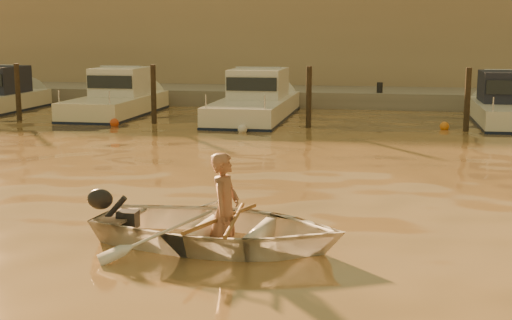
% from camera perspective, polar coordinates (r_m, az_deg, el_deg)
% --- Properties ---
extents(ground_plane, '(160.00, 160.00, 0.00)m').
position_cam_1_polar(ground_plane, '(10.14, -3.42, -7.66)').
color(ground_plane, olive).
rests_on(ground_plane, ground).
extents(dinghy, '(4.05, 3.11, 0.78)m').
position_cam_1_polar(dinghy, '(10.52, -3.00, -5.45)').
color(dinghy, silver).
rests_on(dinghy, ground_plane).
extents(person, '(0.47, 0.66, 1.69)m').
position_cam_1_polar(person, '(10.41, -2.50, -4.03)').
color(person, '#8E5F47').
rests_on(person, dinghy).
extents(outboard_motor, '(0.94, 0.50, 0.70)m').
position_cam_1_polar(outboard_motor, '(11.11, -10.30, -4.69)').
color(outboard_motor, black).
rests_on(outboard_motor, dinghy).
extents(oar_port, '(0.25, 2.10, 0.13)m').
position_cam_1_polar(oar_port, '(10.40, -1.71, -4.77)').
color(oar_port, brown).
rests_on(oar_port, dinghy).
extents(oar_starboard, '(0.66, 2.03, 0.13)m').
position_cam_1_polar(oar_starboard, '(10.46, -2.75, -4.68)').
color(oar_starboard, brown).
rests_on(oar_starboard, dinghy).
extents(moored_boat_1, '(2.27, 6.73, 1.75)m').
position_cam_1_polar(moored_boat_1, '(27.40, -11.15, 4.86)').
color(moored_boat_1, beige).
rests_on(moored_boat_1, ground_plane).
extents(moored_boat_2, '(2.38, 7.93, 1.75)m').
position_cam_1_polar(moored_boat_2, '(25.92, -0.09, 4.75)').
color(moored_boat_2, white).
rests_on(moored_boat_2, ground_plane).
extents(moored_boat_4, '(2.04, 6.37, 1.75)m').
position_cam_1_polar(moored_boat_4, '(25.79, 19.42, 4.14)').
color(moored_boat_4, silver).
rests_on(moored_boat_4, ground_plane).
extents(piling_0, '(0.18, 0.18, 2.20)m').
position_cam_1_polar(piling_0, '(26.57, -18.50, 4.96)').
color(piling_0, '#2D2319').
rests_on(piling_0, ground_plane).
extents(piling_1, '(0.18, 0.18, 2.20)m').
position_cam_1_polar(piling_1, '(24.55, -8.19, 4.99)').
color(piling_1, '#2D2319').
rests_on(piling_1, ground_plane).
extents(piling_2, '(0.18, 0.18, 2.20)m').
position_cam_1_polar(piling_2, '(23.40, 4.24, 4.81)').
color(piling_2, '#2D2319').
rests_on(piling_2, ground_plane).
extents(piling_3, '(0.18, 0.18, 2.20)m').
position_cam_1_polar(piling_3, '(23.39, 16.55, 4.41)').
color(piling_3, '#2D2319').
rests_on(piling_3, ground_plane).
extents(fender_b, '(0.30, 0.30, 0.30)m').
position_cam_1_polar(fender_b, '(24.25, -11.26, 2.93)').
color(fender_b, '#CD4418').
rests_on(fender_b, ground_plane).
extents(fender_c, '(0.30, 0.30, 0.30)m').
position_cam_1_polar(fender_c, '(22.30, -1.09, 2.49)').
color(fender_c, silver).
rests_on(fender_c, ground_plane).
extents(fender_d, '(0.30, 0.30, 0.30)m').
position_cam_1_polar(fender_d, '(23.73, 14.85, 2.62)').
color(fender_d, orange).
rests_on(fender_d, ground_plane).
extents(quay, '(52.00, 4.00, 1.00)m').
position_cam_1_polar(quay, '(31.09, 6.17, 4.73)').
color(quay, gray).
rests_on(quay, ground_plane).
extents(waterfront_building, '(46.00, 7.00, 4.80)m').
position_cam_1_polar(waterfront_building, '(36.44, 6.92, 9.07)').
color(waterfront_building, '#9E8466').
rests_on(waterfront_building, quay).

